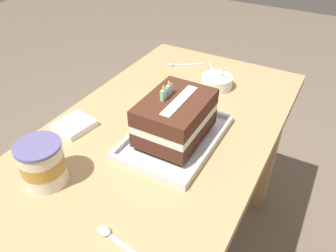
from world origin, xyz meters
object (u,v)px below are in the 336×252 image
at_px(bowl_stack, 217,82).
at_px(foil_tray, 175,138).
at_px(ice_cream_tub, 42,163).
at_px(napkin_pile, 75,125).
at_px(birthday_cake, 175,117).
at_px(serving_spoon_near_tray, 110,235).
at_px(serving_spoon_by_bowls, 179,64).

bearing_deg(bowl_stack, foil_tray, -177.94).
relative_size(ice_cream_tub, napkin_pile, 0.99).
distance_m(foil_tray, bowl_stack, 0.36).
xyz_separation_m(birthday_cake, serving_spoon_near_tray, (-0.37, -0.04, -0.08)).
bearing_deg(foil_tray, serving_spoon_near_tray, -174.45).
xyz_separation_m(foil_tray, serving_spoon_by_bowls, (0.46, 0.22, -0.00)).
distance_m(ice_cream_tub, serving_spoon_near_tray, 0.26).
bearing_deg(napkin_pile, foil_tray, -71.62).
relative_size(birthday_cake, serving_spoon_near_tray, 1.58).
xyz_separation_m(bowl_stack, napkin_pile, (-0.46, 0.29, -0.01)).
distance_m(foil_tray, serving_spoon_by_bowls, 0.51).
relative_size(bowl_stack, serving_spoon_near_tray, 0.82).
distance_m(birthday_cake, serving_spoon_near_tray, 0.38).
bearing_deg(birthday_cake, serving_spoon_by_bowls, 25.99).
height_order(foil_tray, serving_spoon_by_bowls, foil_tray).
bearing_deg(birthday_cake, napkin_pile, 108.39).
height_order(serving_spoon_near_tray, serving_spoon_by_bowls, serving_spoon_near_tray).
bearing_deg(serving_spoon_near_tray, ice_cream_tub, 77.04).
distance_m(birthday_cake, ice_cream_tub, 0.38).
bearing_deg(birthday_cake, bowl_stack, 2.05).
height_order(foil_tray, bowl_stack, bowl_stack).
height_order(bowl_stack, ice_cream_tub, ice_cream_tub).
bearing_deg(serving_spoon_by_bowls, ice_cream_tub, -179.32).
bearing_deg(foil_tray, birthday_cake, 90.00).
relative_size(birthday_cake, ice_cream_tub, 1.90).
height_order(foil_tray, ice_cream_tub, ice_cream_tub).
bearing_deg(napkin_pile, serving_spoon_by_bowls, -8.71).
xyz_separation_m(serving_spoon_by_bowls, napkin_pile, (-0.56, 0.09, 0.01)).
distance_m(foil_tray, serving_spoon_near_tray, 0.37).
bearing_deg(serving_spoon_by_bowls, bowl_stack, -114.54).
relative_size(birthday_cake, serving_spoon_by_bowls, 1.69).
bearing_deg(napkin_pile, bowl_stack, -32.51).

